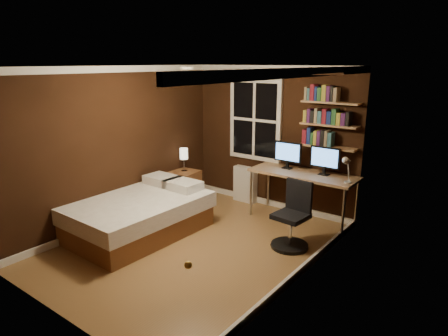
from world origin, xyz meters
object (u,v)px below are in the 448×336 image
Objects in this scene: nightstand at (185,186)px; office_chair at (292,223)px; bed at (138,214)px; desk_lamp at (347,170)px; desk at (303,176)px; radiator at (245,184)px; monitor_right at (325,161)px; bedside_lamp at (184,160)px; monitor_left at (288,155)px.

office_chair is at bearing -15.39° from nightstand.
bed is 3.53× the size of nightstand.
desk_lamp reaches higher than bed.
radiator is at bearing 169.87° from desk.
monitor_right is 1.25m from office_chair.
nightstand is 1.34× the size of desk_lamp.
bedside_lamp is 0.65× the size of radiator.
radiator is 1.38× the size of monitor_right.
desk_lamp is at bearing 1.11° from nightstand.
monitor_right is 0.53m from desk_lamp.
bedside_lamp is 0.46× the size of office_chair.
office_chair reaches higher than nightstand.
desk is at bearing 7.78° from nightstand.
monitor_right is (0.32, 0.09, 0.29)m from desk.
monitor_left is 0.51× the size of office_chair.
desk_lamp reaches higher than bedside_lamp.
desk_lamp is at bearing 35.88° from bed.
desk_lamp is (1.11, -0.27, -0.01)m from monitor_left.
nightstand is 1.36× the size of bedside_lamp.
monitor_right is at bearing 45.37° from bed.
office_chair is at bearing -10.93° from bedside_lamp.
desk is 1.09m from office_chair.
desk_lamp reaches higher than nightstand.
nightstand is at bearing -167.75° from desk.
desk is at bearing -10.13° from radiator.
nightstand is 2.54m from office_chair.
desk_lamp is 1.12m from office_chair.
bedside_lamp is 1.23m from radiator.
desk is (2.17, 0.47, -0.04)m from bedside_lamp.
radiator is at bearing 37.91° from bedside_lamp.
desk_lamp is (0.46, -0.27, -0.01)m from monitor_right.
monitor_left is at bearing -8.55° from radiator.
monitor_right reaches higher than radiator.
nightstand is 1.14m from radiator.
monitor_left is (0.94, -0.14, 0.72)m from radiator.
nightstand is at bearing 174.48° from office_chair.
nightstand is at bearing -167.35° from monitor_right.
nightstand is 1.22× the size of monitor_left.
bed is 2.68m from desk.
monitor_right is at bearing 15.39° from desk.
monitor_left reaches higher than bedside_lamp.
desk is 0.45m from monitor_left.
office_chair is at bearing -71.12° from desk.
nightstand is 3.05m from desk_lamp.
monitor_left is at bearing 12.46° from nightstand.
bed is at bearing -135.97° from monitor_right.
bed is 1.20× the size of desk.
office_chair reaches higher than radiator.
monitor_left is 1.00× the size of monitor_right.
bedside_lamp is 0.90× the size of monitor_left.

